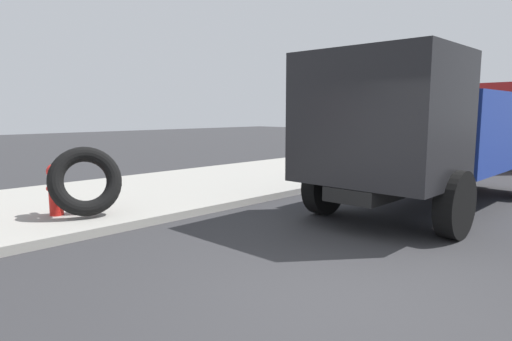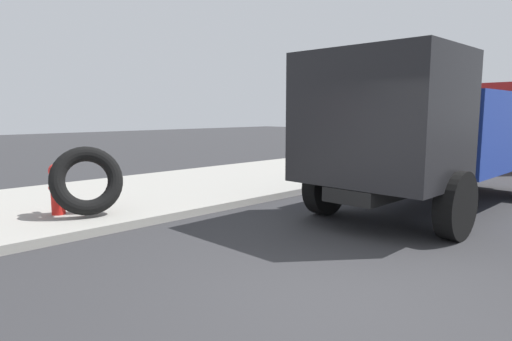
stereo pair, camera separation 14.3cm
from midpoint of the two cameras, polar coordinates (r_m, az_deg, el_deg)
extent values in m
plane|color=#2D2D30|center=(5.15, 9.81, -15.40)|extent=(80.00, 80.00, 0.00)
cube|color=#99968E|center=(10.16, -21.93, -3.87)|extent=(36.00, 5.00, 0.15)
cylinder|color=red|center=(8.71, -25.03, -2.93)|extent=(0.24, 0.24, 0.73)
sphere|color=red|center=(8.65, -25.19, -0.10)|extent=(0.27, 0.27, 0.27)
cylinder|color=red|center=(8.50, -24.55, -2.55)|extent=(0.11, 0.19, 0.11)
cylinder|color=red|center=(8.89, -25.54, -2.18)|extent=(0.11, 0.19, 0.11)
cylinder|color=red|center=(8.51, -24.52, -3.13)|extent=(0.13, 0.19, 0.13)
torus|color=black|center=(8.36, -21.75, -1.28)|extent=(1.40, 1.02, 1.28)
cube|color=#1E3899|center=(11.09, 24.20, 4.88)|extent=(4.83, 2.57, 1.60)
cube|color=black|center=(7.78, 15.29, 6.59)|extent=(2.03, 2.53, 2.20)
cube|color=black|center=(10.14, 21.82, -0.48)|extent=(7.01, 1.00, 0.24)
cylinder|color=black|center=(7.60, 23.98, -4.08)|extent=(1.10, 0.32, 1.10)
cylinder|color=black|center=(8.74, 8.39, -2.03)|extent=(1.10, 0.32, 1.10)
cylinder|color=black|center=(12.74, 20.48, 0.60)|extent=(1.10, 0.32, 1.10)
cylinder|color=black|center=(18.62, 26.98, 2.33)|extent=(1.11, 0.33, 1.10)
camera|label=1|loc=(0.07, -90.53, -0.07)|focal=30.75mm
camera|label=2|loc=(0.07, 89.47, 0.07)|focal=30.75mm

